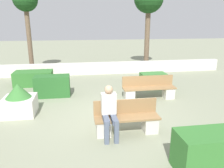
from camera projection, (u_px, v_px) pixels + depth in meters
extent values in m
plane|color=gray|center=(113.00, 116.00, 6.90)|extent=(60.00, 60.00, 0.00)
cube|color=beige|center=(96.00, 68.00, 12.31)|extent=(14.69, 0.30, 0.66)
cube|color=#937047|center=(127.00, 118.00, 5.71)|extent=(1.72, 0.44, 0.05)
cube|color=#937047|center=(125.00, 106.00, 5.88)|extent=(1.72, 0.04, 0.40)
cube|color=beige|center=(103.00, 128.00, 5.68)|extent=(0.36, 0.40, 0.41)
cube|color=beige|center=(150.00, 124.00, 5.87)|extent=(0.36, 0.40, 0.41)
cube|color=#937047|center=(149.00, 88.00, 8.28)|extent=(2.02, 0.44, 0.05)
cube|color=#937047|center=(148.00, 81.00, 8.45)|extent=(2.02, 0.04, 0.40)
cube|color=beige|center=(129.00, 95.00, 8.23)|extent=(0.36, 0.40, 0.41)
cube|color=beige|center=(168.00, 93.00, 8.46)|extent=(0.36, 0.40, 0.41)
cube|color=#515B70|center=(106.00, 120.00, 5.40)|extent=(0.14, 0.46, 0.13)
cube|color=#515B70|center=(114.00, 119.00, 5.43)|extent=(0.14, 0.46, 0.13)
cube|color=#515B70|center=(107.00, 133.00, 5.24)|extent=(0.11, 0.11, 0.59)
cube|color=#515B70|center=(116.00, 132.00, 5.28)|extent=(0.11, 0.11, 0.59)
cube|color=beige|center=(109.00, 103.00, 5.55)|extent=(0.38, 0.22, 0.54)
sphere|color=tan|center=(109.00, 90.00, 5.43)|extent=(0.21, 0.21, 0.21)
cube|color=#33702D|center=(220.00, 151.00, 4.31)|extent=(1.79, 0.69, 0.82)
cube|color=#286028|center=(52.00, 86.00, 8.61)|extent=(1.35, 0.63, 0.83)
cube|color=#3D7A38|center=(153.00, 80.00, 9.89)|extent=(1.12, 0.65, 0.64)
cube|color=#33702D|center=(34.00, 78.00, 10.15)|extent=(1.70, 0.90, 0.66)
cube|color=beige|center=(20.00, 106.00, 6.95)|extent=(0.97, 0.97, 0.56)
cone|color=#387533|center=(18.00, 91.00, 6.81)|extent=(0.78, 0.78, 0.45)
cylinder|color=brown|center=(29.00, 41.00, 12.30)|extent=(0.25, 0.25, 3.67)
cylinder|color=brown|center=(147.00, 38.00, 13.71)|extent=(0.31, 0.31, 3.74)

